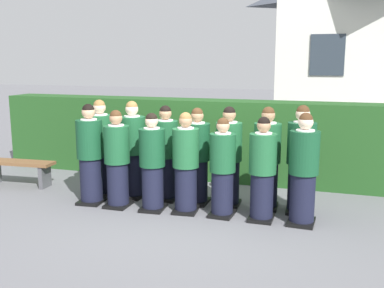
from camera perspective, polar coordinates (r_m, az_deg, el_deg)
The scene contains 18 objects.
ground_plane at distance 7.18m, azimuth -0.66°, elevation -8.64°, with size 60.00×60.00×0.00m, color slate.
student_front_row_0 at distance 7.63m, azimuth -12.79°, elevation -1.54°, with size 0.43×0.51×1.67m.
student_front_row_1 at distance 7.37m, azimuth -9.48°, elevation -2.17°, with size 0.41×0.46×1.59m.
student_front_row_2 at distance 7.12m, azimuth -5.06°, elevation -2.60°, with size 0.41×0.48×1.56m.
student_front_row_3 at distance 7.00m, azimuth -0.80°, elevation -2.71°, with size 0.41×0.49×1.58m.
student_front_row_4 at distance 6.85m, azimuth 3.89°, elevation -3.29°, with size 0.40×0.45×1.53m.
student_front_row_5 at distance 6.73m, azimuth 8.93°, elevation -3.49°, with size 0.41×0.45×1.56m.
student_front_row_6 at distance 6.68m, azimuth 13.96°, elevation -3.45°, with size 0.43×0.49×1.64m.
student_rear_row_0 at distance 8.08m, azimuth -11.48°, elevation -0.73°, with size 0.44×0.52×1.69m.
student_rear_row_1 at distance 7.84m, azimuth -7.52°, elevation -0.99°, with size 0.44×0.54×1.68m.
student_rear_row_2 at distance 7.64m, azimuth -3.35°, elevation -1.44°, with size 0.42×0.49×1.62m.
student_rear_row_3 at distance 7.43m, azimuth 0.66°, elevation -1.84°, with size 0.42×0.46×1.61m.
student_rear_row_4 at distance 7.34m, azimuth 4.67°, elevation -1.90°, with size 0.43×0.49×1.64m.
student_rear_row_5 at distance 7.26m, azimuth 9.48°, elevation -2.10°, with size 0.43×0.49×1.65m.
student_rear_row_6 at distance 7.18m, azimuth 13.63°, elevation -2.22°, with size 0.44×0.54×1.70m.
hedge at distance 8.99m, azimuth 3.72°, elevation 0.52°, with size 9.55×0.70×1.59m.
school_building_main at distance 14.77m, azimuth 21.58°, elevation 11.76°, with size 5.37×4.01×5.55m.
wooden_bench at distance 9.17m, azimuth -21.14°, elevation -2.81°, with size 1.42×0.46×0.48m.
Camera 1 is at (2.16, -6.42, 2.37)m, focal length 42.03 mm.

